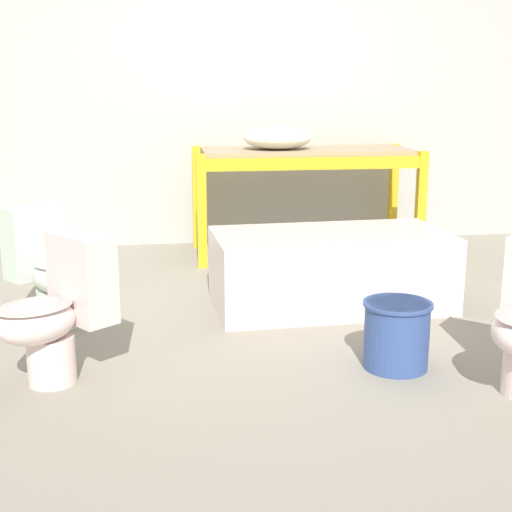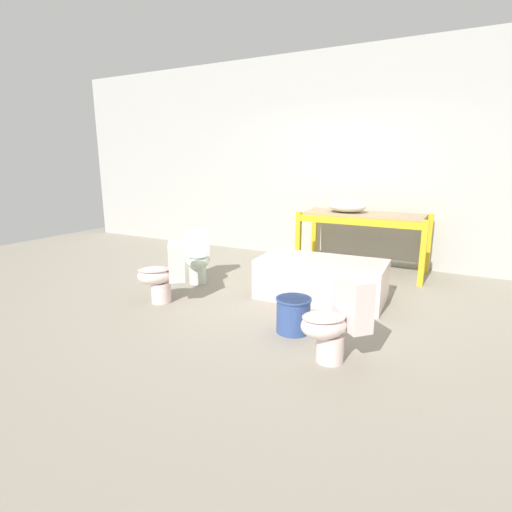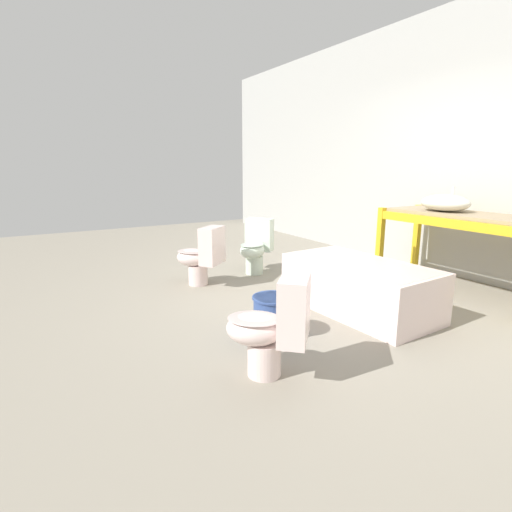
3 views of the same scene
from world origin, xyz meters
The scene contains 9 objects.
ground_plane centered at (0.00, 0.00, 0.00)m, with size 12.00×12.00×0.00m, color gray.
warehouse_wall_rear centered at (0.00, 1.97, 1.60)m, with size 10.80×0.08×3.20m.
shelving_rack centered at (0.46, 1.42, 0.72)m, with size 1.77×0.74×0.85m.
sink_basin centered at (0.23, 1.37, 0.95)m, with size 0.54×0.43×0.26m.
bathtub_main centered at (0.35, 0.02, 0.27)m, with size 1.47×0.81×0.47m.
toilet_near centered at (-1.32, -0.12, 0.35)m, with size 0.58×0.61×0.68m.
toilet_far centered at (-1.18, -0.93, 0.35)m, with size 0.61×0.58×0.68m.
toilet_extra centered at (0.95, -1.34, 0.35)m, with size 0.60×0.61×0.68m.
bucket_white centered at (0.43, -1.00, 0.17)m, with size 0.34×0.34×0.33m.
Camera 3 is at (2.95, -2.65, 1.35)m, focal length 28.00 mm.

